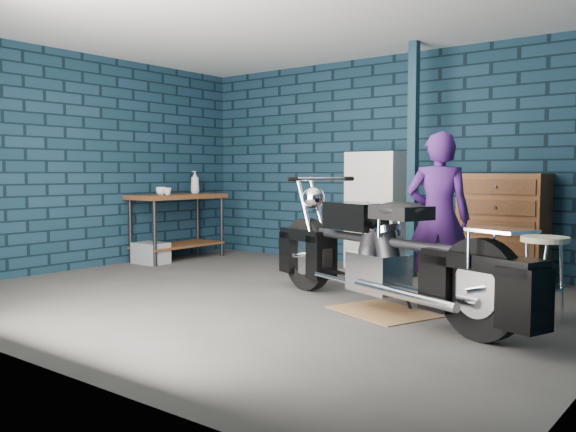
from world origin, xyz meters
name	(u,v)px	position (x,y,z in m)	size (l,w,h in m)	color
ground	(268,297)	(0.00, 0.00, 0.00)	(6.00, 6.00, 0.00)	#474543
room_walls	(302,104)	(0.00, 0.55, 1.90)	(6.02, 5.01, 2.71)	#0F2532
support_post	(413,160)	(0.55, 1.95, 1.35)	(0.10, 0.10, 2.70)	#132E3C
workbench	(178,227)	(-2.68, 1.25, 0.46)	(0.60, 1.40, 0.91)	brown
drip_mat	(383,312)	(1.19, 0.13, 0.00)	(0.85, 0.63, 0.01)	brown
motorcycle	(384,245)	(1.19, 0.13, 0.58)	(2.65, 0.72, 1.17)	black
person	(438,218)	(1.40, 0.78, 0.79)	(0.58, 0.38, 1.58)	#461C6B
storage_bin	(151,253)	(-2.66, 0.75, 0.14)	(0.45, 0.32, 0.28)	gray
locker	(377,211)	(-0.07, 2.23, 0.73)	(0.68, 0.49, 1.47)	silver
tool_chest	(503,228)	(1.50, 2.23, 0.60)	(0.90, 0.50, 1.20)	brown
shop_stool	(544,279)	(2.37, 0.67, 0.34)	(0.38, 0.38, 0.69)	beige
cup_a	(161,191)	(-2.68, 0.96, 0.96)	(0.14, 0.14, 0.11)	beige
cup_b	(168,191)	(-2.62, 1.02, 0.96)	(0.10, 0.10, 0.10)	beige
bottle	(195,182)	(-2.81, 1.71, 1.07)	(0.13, 0.13, 0.33)	gray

